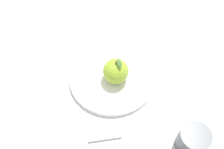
{
  "coord_description": "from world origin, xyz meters",
  "views": [
    {
      "loc": [
        0.17,
        -0.33,
        0.65
      ],
      "look_at": [
        -0.02,
        0.03,
        0.02
      ],
      "focal_mm": 41.74,
      "sensor_mm": 36.0,
      "label": 1
    }
  ],
  "objects_px": {
    "cup": "(193,140)",
    "knife": "(119,135)",
    "dinner_plate": "(112,76)",
    "apple": "(116,71)",
    "linen_napkin": "(97,35)"
  },
  "relations": [
    {
      "from": "apple",
      "to": "knife",
      "type": "xyz_separation_m",
      "value": [
        0.08,
        -0.14,
        -0.05
      ]
    },
    {
      "from": "apple",
      "to": "cup",
      "type": "height_order",
      "value": "apple"
    },
    {
      "from": "cup",
      "to": "apple",
      "type": "bearing_deg",
      "value": 161.78
    },
    {
      "from": "knife",
      "to": "linen_napkin",
      "type": "height_order",
      "value": "knife"
    },
    {
      "from": "dinner_plate",
      "to": "cup",
      "type": "bearing_deg",
      "value": -18.17
    },
    {
      "from": "apple",
      "to": "knife",
      "type": "bearing_deg",
      "value": -59.5
    },
    {
      "from": "cup",
      "to": "knife",
      "type": "bearing_deg",
      "value": -160.18
    },
    {
      "from": "apple",
      "to": "linen_napkin",
      "type": "height_order",
      "value": "apple"
    },
    {
      "from": "dinner_plate",
      "to": "apple",
      "type": "relative_size",
      "value": 2.94
    },
    {
      "from": "dinner_plate",
      "to": "knife",
      "type": "distance_m",
      "value": 0.18
    },
    {
      "from": "cup",
      "to": "knife",
      "type": "height_order",
      "value": "cup"
    },
    {
      "from": "apple",
      "to": "knife",
      "type": "relative_size",
      "value": 0.5
    },
    {
      "from": "knife",
      "to": "cup",
      "type": "bearing_deg",
      "value": 19.82
    },
    {
      "from": "cup",
      "to": "linen_napkin",
      "type": "xyz_separation_m",
      "value": [
        -0.39,
        0.21,
        -0.04
      ]
    },
    {
      "from": "knife",
      "to": "linen_napkin",
      "type": "distance_m",
      "value": 0.35
    }
  ]
}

